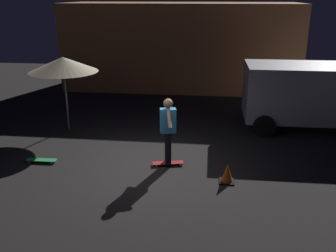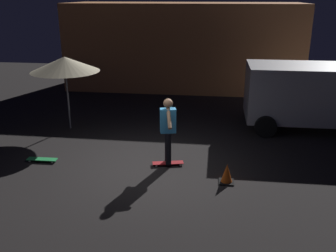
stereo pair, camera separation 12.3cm
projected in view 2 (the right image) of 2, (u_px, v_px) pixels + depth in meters
The scene contains 8 objects.
ground_plane at pixel (148, 169), 9.33m from camera, with size 28.00×28.00×0.00m, color black.
low_building at pixel (184, 46), 17.17m from camera, with size 10.25×3.47×3.74m.
parked_van at pixel (322, 93), 11.78m from camera, with size 4.62×2.22×2.03m.
patio_umbrella at pixel (65, 64), 11.50m from camera, with size 2.10×2.10×2.30m.
skateboard_ridden at pixel (168, 163), 9.54m from camera, with size 0.81×0.37×0.07m.
skateboard_spare at pixel (42, 159), 9.75m from camera, with size 0.78×0.23×0.07m.
skater at pixel (168, 127), 9.22m from camera, with size 0.42×0.98×1.67m.
traffic_cone at pixel (227, 174), 8.61m from camera, with size 0.34×0.34×0.46m.
Camera 2 is at (1.61, -8.31, 4.10)m, focal length 40.36 mm.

